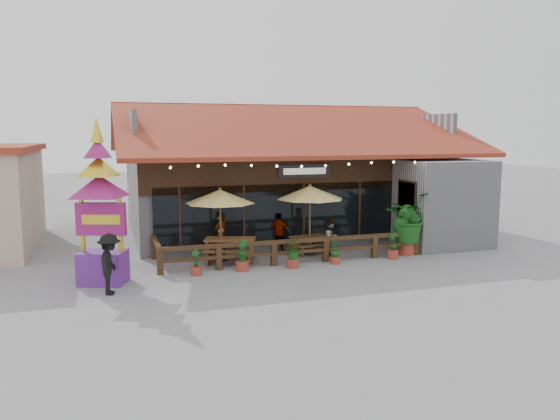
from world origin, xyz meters
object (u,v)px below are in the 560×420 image
object	(u,v)px
picnic_table_right	(308,242)
tropical_plant	(407,219)
umbrella_left	(220,197)
picnic_table_left	(230,246)
thai_sign_tower	(100,191)
pedestrian	(110,264)
umbrella_right	(310,193)

from	to	relation	value
picnic_table_right	tropical_plant	xyz separation A→B (m)	(3.59, -1.36, 0.94)
umbrella_left	picnic_table_left	xyz separation A→B (m)	(0.29, -0.28, -1.80)
picnic_table_right	tropical_plant	world-z (taller)	tropical_plant
picnic_table_left	picnic_table_right	bearing A→B (deg)	8.32
umbrella_left	thai_sign_tower	xyz separation A→B (m)	(-4.17, -1.91, 0.56)
tropical_plant	pedestrian	xyz separation A→B (m)	(-11.10, -2.03, -0.50)
pedestrian	umbrella_left	bearing A→B (deg)	-42.99
umbrella_left	picnic_table_right	world-z (taller)	umbrella_left
thai_sign_tower	tropical_plant	world-z (taller)	thai_sign_tower
umbrella_left	tropical_plant	world-z (taller)	umbrella_left
umbrella_right	pedestrian	xyz separation A→B (m)	(-7.48, -3.15, -1.52)
thai_sign_tower	pedestrian	world-z (taller)	thai_sign_tower
thai_sign_tower	tropical_plant	distance (m)	11.43
picnic_table_left	thai_sign_tower	bearing A→B (deg)	-159.92
picnic_table_left	picnic_table_right	xyz separation A→B (m)	(3.26, 0.48, -0.13)
umbrella_right	pedestrian	size ratio (longest dim) A/B	1.57
umbrella_right	picnic_table_right	size ratio (longest dim) A/B	1.75
umbrella_left	pedestrian	size ratio (longest dim) A/B	1.82
picnic_table_left	tropical_plant	xyz separation A→B (m)	(6.84, -0.88, 0.82)
picnic_table_right	pedestrian	size ratio (longest dim) A/B	0.89
umbrella_right	tropical_plant	distance (m)	3.93
umbrella_left	umbrella_right	distance (m)	3.51
umbrella_right	picnic_table_right	world-z (taller)	umbrella_right
picnic_table_left	pedestrian	bearing A→B (deg)	-145.59
umbrella_left	thai_sign_tower	bearing A→B (deg)	-155.38
picnic_table_right	tropical_plant	bearing A→B (deg)	-20.76
pedestrian	picnic_table_left	bearing A→B (deg)	-47.42
umbrella_left	pedestrian	xyz separation A→B (m)	(-3.97, -3.20, -1.49)
umbrella_left	picnic_table_left	size ratio (longest dim) A/B	1.47
umbrella_left	tropical_plant	size ratio (longest dim) A/B	1.34
picnic_table_right	pedestrian	bearing A→B (deg)	-155.70
umbrella_right	tropical_plant	size ratio (longest dim) A/B	1.15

